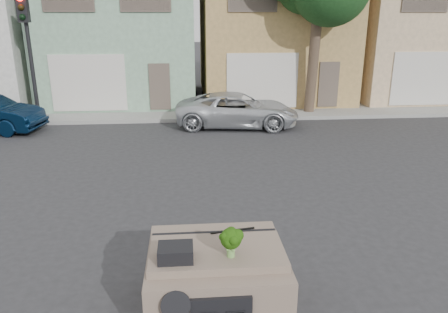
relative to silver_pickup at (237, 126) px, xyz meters
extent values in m
plane|color=#303033|center=(-1.60, -8.18, 0.00)|extent=(120.00, 120.00, 0.00)
cube|color=gray|center=(-1.60, 2.32, 0.07)|extent=(40.00, 3.00, 0.15)
cube|color=#85AD8E|center=(-5.10, 6.32, 3.77)|extent=(7.20, 8.20, 7.55)
cube|color=tan|center=(2.40, 6.32, 3.77)|extent=(7.20, 8.20, 7.55)
cube|color=#D4B289|center=(9.90, 6.32, 3.77)|extent=(7.20, 8.20, 7.55)
imported|color=silver|center=(0.00, 0.00, 0.00)|extent=(5.03, 2.81, 1.33)
cube|color=black|center=(-8.10, 1.32, 2.55)|extent=(0.40, 0.40, 5.10)
cube|color=#183D19|center=(3.40, 1.62, 4.25)|extent=(4.40, 4.00, 8.50)
cube|color=#7C695A|center=(-1.60, -11.18, 0.56)|extent=(2.00, 1.80, 1.12)
cube|color=black|center=(-2.18, -11.53, 1.22)|extent=(0.48, 0.38, 0.20)
cube|color=black|center=(-1.32, -10.80, 1.13)|extent=(0.69, 0.15, 0.02)
cube|color=#193B08|center=(-1.42, -11.53, 1.34)|extent=(0.43, 0.43, 0.44)
camera|label=1|loc=(-1.96, -16.80, 4.34)|focal=35.00mm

